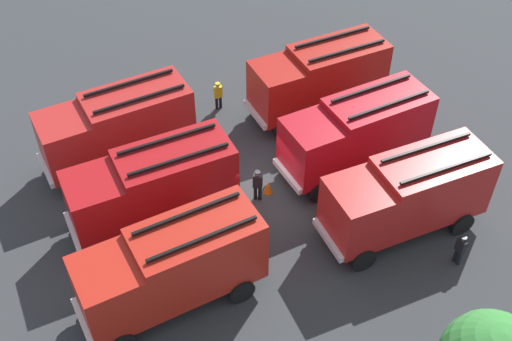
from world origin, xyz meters
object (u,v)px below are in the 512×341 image
at_px(fire_truck_3, 153,186).
at_px(firefighter_1, 258,184).
at_px(fire_truck_2, 357,132).
at_px(traffic_cone_1, 268,187).
at_px(firefighter_2, 460,249).
at_px(fire_truck_1, 118,126).
at_px(fire_truck_0, 319,77).
at_px(firefighter_3, 218,94).
at_px(traffic_cone_0, 155,252).
at_px(firefighter_0, 164,108).
at_px(fire_truck_5, 172,266).
at_px(fire_truck_4, 408,194).

distance_m(fire_truck_3, firefighter_1, 4.76).
bearing_deg(fire_truck_2, traffic_cone_1, -4.05).
bearing_deg(firefighter_2, fire_truck_2, -87.02).
distance_m(fire_truck_1, fire_truck_2, 11.12).
relative_size(fire_truck_0, firefighter_3, 4.55).
relative_size(fire_truck_2, firefighter_2, 4.64).
xyz_separation_m(fire_truck_1, traffic_cone_0, (0.00, 6.44, -1.80)).
bearing_deg(fire_truck_0, firefighter_0, -17.68).
xyz_separation_m(fire_truck_0, traffic_cone_0, (10.47, 6.78, -1.80)).
bearing_deg(traffic_cone_0, firefighter_2, 158.44).
distance_m(fire_truck_5, traffic_cone_1, 7.25).
xyz_separation_m(fire_truck_4, traffic_cone_1, (4.62, -4.09, -1.84)).
relative_size(fire_truck_2, traffic_cone_1, 12.02).
bearing_deg(traffic_cone_1, firefighter_0, -64.01).
relative_size(fire_truck_0, fire_truck_5, 0.99).
relative_size(fire_truck_3, firefighter_2, 4.61).
relative_size(firefighter_2, firefighter_3, 0.99).
distance_m(fire_truck_5, firefighter_2, 11.70).
xyz_separation_m(firefighter_2, firefighter_3, (6.06, -13.37, 0.01)).
relative_size(firefighter_2, traffic_cone_1, 2.59).
height_order(firefighter_1, firefighter_3, firefighter_1).
bearing_deg(firefighter_0, firefighter_1, 67.84).
relative_size(fire_truck_4, traffic_cone_1, 11.82).
bearing_deg(firefighter_3, fire_truck_4, -156.91).
distance_m(fire_truck_4, firefighter_3, 11.99).
height_order(firefighter_0, firefighter_2, firefighter_0).
relative_size(firefighter_0, traffic_cone_0, 2.57).
bearing_deg(firefighter_2, fire_truck_5, -19.78).
bearing_deg(fire_truck_0, fire_truck_5, 36.37).
xyz_separation_m(fire_truck_0, firefighter_3, (4.85, -1.97, -1.25)).
xyz_separation_m(fire_truck_3, traffic_cone_1, (-5.20, 0.07, -1.84)).
xyz_separation_m(firefighter_2, traffic_cone_0, (11.68, -4.62, -0.54)).
height_order(fire_truck_4, firefighter_1, fire_truck_4).
height_order(fire_truck_1, fire_truck_4, same).
bearing_deg(fire_truck_2, firefighter_0, -46.64).
height_order(fire_truck_3, firefighter_0, fire_truck_3).
xyz_separation_m(fire_truck_2, traffic_cone_0, (10.28, 2.19, -1.80)).
bearing_deg(firefighter_1, fire_truck_2, 125.53).
relative_size(firefighter_1, traffic_cone_1, 2.76).
relative_size(fire_truck_3, traffic_cone_1, 11.93).
bearing_deg(fire_truck_3, fire_truck_2, 175.63).
xyz_separation_m(fire_truck_1, traffic_cone_1, (-5.81, 4.50, -1.84)).
height_order(traffic_cone_0, traffic_cone_1, traffic_cone_0).
xyz_separation_m(fire_truck_2, firefighter_2, (-1.40, 6.81, -1.26)).
height_order(fire_truck_0, fire_truck_1, same).
relative_size(fire_truck_4, firefighter_3, 4.50).
bearing_deg(fire_truck_1, fire_truck_0, 173.94).
distance_m(fire_truck_4, firefighter_1, 6.60).
relative_size(fire_truck_0, firefighter_1, 4.33).
relative_size(fire_truck_5, firefighter_3, 4.59).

